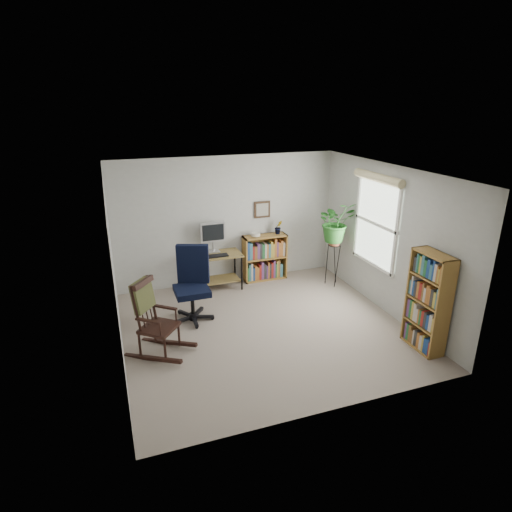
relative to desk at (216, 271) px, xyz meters
name	(u,v)px	position (x,y,z in m)	size (l,w,h in m)	color
floor	(265,328)	(0.33, -1.70, -0.34)	(4.20, 4.00, 0.00)	gray
ceiling	(266,172)	(0.33, -1.70, 2.06)	(4.20, 4.00, 0.00)	silver
wall_back	(227,221)	(0.33, 0.30, 0.86)	(4.20, 0.00, 2.40)	#B7B7B3
wall_front	(333,317)	(0.33, -3.70, 0.86)	(4.20, 0.00, 2.40)	#B7B7B3
wall_left	(114,274)	(-1.77, -1.70, 0.86)	(0.00, 4.00, 2.40)	#B7B7B3
wall_right	(387,240)	(2.43, -1.70, 0.86)	(0.00, 4.00, 2.40)	#B7B7B3
window	(376,224)	(2.39, -1.40, 1.06)	(0.12, 1.20, 1.50)	white
desk	(216,271)	(0.00, 0.00, 0.00)	(0.94, 0.52, 0.67)	olive
monitor	(213,237)	(0.00, 0.14, 0.62)	(0.46, 0.16, 0.56)	#B0B0B5
keyboard	(217,256)	(0.00, -0.12, 0.35)	(0.40, 0.15, 0.03)	black
office_chair	(192,285)	(-0.66, -1.06, 0.27)	(0.66, 0.66, 1.21)	black
rocking_chair	(158,318)	(-1.28, -1.86, 0.21)	(0.56, 0.94, 1.09)	black
low_bookshelf	(265,257)	(1.01, 0.12, 0.11)	(0.85, 0.28, 0.89)	olive
tall_bookshelf	(428,302)	(2.25, -2.95, 0.37)	(0.27, 0.62, 1.42)	olive
plant_stand	(333,261)	(2.13, -0.56, 0.13)	(0.26, 0.26, 0.93)	black
spider_plant	(337,203)	(2.13, -0.56, 1.26)	(1.69, 1.88, 1.46)	#296F27
potted_plant_small	(278,231)	(1.29, 0.13, 0.61)	(0.13, 0.24, 0.11)	#296F27
framed_picture	(262,210)	(1.01, 0.27, 1.02)	(0.32, 0.04, 0.32)	black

